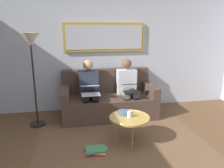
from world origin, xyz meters
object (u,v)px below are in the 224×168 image
at_px(framed_mirror, 105,37).
at_px(coffee_table, 129,118).
at_px(person_right, 89,88).
at_px(laptop_black, 131,88).
at_px(standing_lamp, 31,50).
at_px(couch, 108,100).
at_px(magazine_stack, 96,151).
at_px(cup, 129,114).
at_px(person_left, 128,86).
at_px(laptop_silver, 90,90).
at_px(bowl, 124,113).

bearing_deg(framed_mirror, coffee_table, 94.13).
bearing_deg(person_right, framed_mirror, -130.36).
distance_m(laptop_black, standing_lamp, 1.91).
distance_m(coffee_table, person_right, 1.27).
xyz_separation_m(couch, magazine_stack, (0.42, 1.40, -0.28)).
distance_m(cup, person_right, 1.26).
distance_m(person_right, magazine_stack, 1.45).
bearing_deg(magazine_stack, couch, -106.81).
height_order(person_left, laptop_silver, person_left).
xyz_separation_m(person_left, laptop_silver, (0.78, 0.24, 0.03)).
xyz_separation_m(cup, person_left, (-0.27, -1.15, 0.13)).
xyz_separation_m(cup, bowl, (0.06, -0.13, -0.02)).
height_order(bowl, laptop_silver, laptop_silver).
bearing_deg(coffee_table, cup, 22.26).
bearing_deg(bowl, person_right, -66.37).
distance_m(person_left, laptop_silver, 0.81).
bearing_deg(magazine_stack, coffee_table, -161.62).
relative_size(coffee_table, bowl, 3.19).
xyz_separation_m(person_left, person_right, (0.78, 0.00, 0.00)).
distance_m(framed_mirror, bowl, 1.84).
height_order(framed_mirror, magazine_stack, framed_mirror).
height_order(coffee_table, cup, cup).
distance_m(framed_mirror, cup, 1.94).
distance_m(person_right, laptop_silver, 0.24).
relative_size(framed_mirror, laptop_black, 4.65).
height_order(framed_mirror, coffee_table, framed_mirror).
xyz_separation_m(couch, coffee_table, (-0.12, 1.22, 0.10)).
bearing_deg(person_right, bowl, 113.63).
xyz_separation_m(framed_mirror, magazine_stack, (0.42, 1.78, -1.52)).
height_order(couch, framed_mirror, framed_mirror).
height_order(couch, person_left, person_left).
bearing_deg(magazine_stack, framed_mirror, -103.30).
distance_m(coffee_table, person_left, 1.20).
xyz_separation_m(framed_mirror, standing_lamp, (1.37, 0.66, -0.18)).
relative_size(cup, bowl, 0.47).
bearing_deg(standing_lamp, person_right, -168.51).
bearing_deg(laptop_black, cup, 73.25).
xyz_separation_m(cup, person_right, (0.50, -1.15, 0.13)).
height_order(cup, standing_lamp, standing_lamp).
relative_size(framed_mirror, person_right, 1.49).
bearing_deg(standing_lamp, laptop_silver, 177.70).
height_order(framed_mirror, laptop_silver, framed_mirror).
height_order(person_right, magazine_stack, person_right).
distance_m(couch, bowl, 1.10).
bearing_deg(laptop_silver, person_left, -162.96).
relative_size(couch, standing_lamp, 1.10).
height_order(laptop_black, standing_lamp, standing_lamp).
bearing_deg(laptop_black, bowl, 67.03).
relative_size(bowl, magazine_stack, 0.58).
distance_m(bowl, magazine_stack, 0.71).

